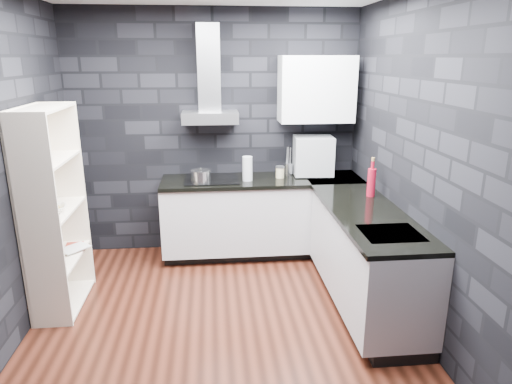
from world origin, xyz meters
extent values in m
plane|color=#471D13|center=(0.00, 0.00, 0.00)|extent=(3.20, 3.20, 0.00)
cube|color=black|center=(0.00, 1.62, 1.35)|extent=(3.20, 0.05, 2.70)
cube|color=black|center=(0.00, -1.62, 1.35)|extent=(3.20, 0.05, 2.70)
cube|color=black|center=(-1.62, 0.00, 1.35)|extent=(0.05, 3.20, 2.70)
cube|color=black|center=(1.62, 0.00, 1.35)|extent=(0.05, 3.20, 2.70)
cube|color=black|center=(0.50, 1.34, 0.05)|extent=(2.18, 0.50, 0.10)
cube|color=black|center=(1.34, 0.10, 0.05)|extent=(0.50, 1.78, 0.10)
cube|color=silver|center=(0.50, 1.30, 0.48)|extent=(2.20, 0.60, 0.76)
cube|color=silver|center=(1.30, 0.10, 0.48)|extent=(0.60, 1.80, 0.76)
cube|color=black|center=(0.50, 1.29, 0.88)|extent=(2.20, 0.62, 0.04)
cube|color=black|center=(1.29, 0.10, 0.88)|extent=(0.62, 1.80, 0.04)
cube|color=black|center=(1.30, 1.30, 0.88)|extent=(0.62, 0.62, 0.04)
cube|color=#B7B8BC|center=(-0.05, 1.43, 1.56)|extent=(0.60, 0.34, 0.12)
cube|color=#B7B8BC|center=(-0.05, 1.50, 2.07)|extent=(0.24, 0.20, 0.90)
cube|color=white|center=(1.10, 1.43, 1.85)|extent=(0.80, 0.35, 0.70)
cube|color=black|center=(-0.05, 1.30, 0.91)|extent=(0.58, 0.50, 0.01)
cube|color=#B7B8BC|center=(1.30, -0.40, 0.89)|extent=(0.44, 0.40, 0.01)
cylinder|color=#B8B8BD|center=(-0.17, 1.15, 0.97)|extent=(0.26, 0.26, 0.12)
cylinder|color=silver|center=(0.33, 1.23, 1.03)|extent=(0.12, 0.12, 0.26)
cylinder|color=#C7BB8A|center=(0.70, 1.31, 0.96)|extent=(0.10, 0.10, 0.11)
cylinder|color=#B8B8BD|center=(0.81, 1.43, 0.97)|extent=(0.11, 0.11, 0.14)
cube|color=#A7AAAE|center=(1.08, 1.39, 1.12)|extent=(0.45, 0.36, 0.43)
cylinder|color=maroon|center=(1.47, 0.54, 1.03)|extent=(0.09, 0.09, 0.27)
cube|color=#F2E2CB|center=(-1.42, 0.38, 0.90)|extent=(0.46, 0.84, 1.80)
imported|color=silver|center=(-1.42, 0.32, 0.94)|extent=(0.30, 0.30, 0.06)
imported|color=maroon|center=(-1.43, 0.56, 0.57)|extent=(0.16, 0.04, 0.21)
imported|color=#B2B2B2|center=(-1.40, 0.59, 0.59)|extent=(0.15, 0.14, 0.25)
camera|label=1|loc=(-0.04, -3.52, 2.19)|focal=32.00mm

